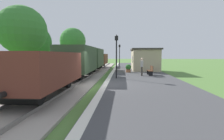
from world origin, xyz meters
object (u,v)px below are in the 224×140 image
(person_waiting, at_px, (142,66))
(potted_planter, at_px, (128,68))
(station_hut, at_px, (144,59))
(lamp_post_near, at_px, (116,48))
(bench_near_hut, at_px, (151,70))
(bench_down_platform, at_px, (140,64))
(lamp_post_far, at_px, (120,51))
(freight_train, at_px, (86,61))
(tree_trackside_far, at_px, (34,42))
(tree_field_distant, at_px, (73,47))
(tree_field_left, at_px, (73,41))
(tree_trackside_mid, at_px, (22,30))

(person_waiting, xyz_separation_m, potted_planter, (-1.18, 3.09, -0.46))
(station_hut, relative_size, lamp_post_near, 1.57)
(bench_near_hut, relative_size, potted_planter, 1.64)
(bench_down_platform, height_order, potted_planter, potted_planter)
(bench_near_hut, xyz_separation_m, bench_down_platform, (0.00, 10.62, 0.00))
(person_waiting, height_order, lamp_post_far, lamp_post_far)
(freight_train, relative_size, potted_planter, 28.38)
(station_hut, xyz_separation_m, tree_trackside_far, (-14.03, -1.64, 2.15))
(person_waiting, bearing_deg, tree_field_distant, -47.41)
(bench_down_platform, bearing_deg, lamp_post_far, -175.94)
(lamp_post_near, bearing_deg, tree_field_left, 118.57)
(potted_planter, bearing_deg, tree_field_distant, 123.04)
(bench_near_hut, bearing_deg, tree_trackside_far, 163.58)
(bench_down_platform, distance_m, potted_planter, 8.39)
(bench_near_hut, relative_size, tree_trackside_mid, 0.24)
(station_hut, relative_size, tree_field_left, 0.84)
(tree_field_left, bearing_deg, tree_trackside_far, -106.36)
(station_hut, bearing_deg, lamp_post_far, 125.88)
(lamp_post_far, distance_m, tree_trackside_mid, 15.75)
(person_waiting, distance_m, tree_trackside_mid, 10.74)
(lamp_post_far, bearing_deg, bench_near_hut, -72.59)
(bench_near_hut, relative_size, lamp_post_near, 0.41)
(station_hut, bearing_deg, lamp_post_near, -112.35)
(bench_down_platform, height_order, tree_trackside_far, tree_trackside_far)
(lamp_post_near, bearing_deg, lamp_post_far, 90.00)
(freight_train, bearing_deg, tree_field_left, 112.75)
(station_hut, relative_size, bench_down_platform, 3.87)
(station_hut, height_order, tree_trackside_mid, tree_trackside_mid)
(potted_planter, relative_size, tree_trackside_mid, 0.15)
(bench_near_hut, relative_size, tree_trackside_far, 0.25)
(tree_field_left, height_order, tree_field_distant, tree_field_left)
(tree_trackside_far, xyz_separation_m, tree_field_distant, (0.24, 16.22, 0.16))
(lamp_post_far, relative_size, tree_field_distant, 0.65)
(bench_near_hut, xyz_separation_m, person_waiting, (-0.91, -0.59, 0.46))
(person_waiting, relative_size, tree_field_distant, 0.30)
(bench_near_hut, height_order, bench_down_platform, same)
(lamp_post_far, xyz_separation_m, tree_field_left, (-8.18, 2.19, 1.84))
(freight_train, height_order, person_waiting, freight_train)
(lamp_post_near, bearing_deg, freight_train, 132.83)
(potted_planter, xyz_separation_m, tree_field_distant, (-11.59, 17.82, 3.24))
(lamp_post_near, distance_m, tree_trackside_far, 12.55)
(freight_train, distance_m, person_waiting, 6.09)
(tree_trackside_mid, bearing_deg, tree_field_left, 92.14)
(freight_train, relative_size, tree_trackside_far, 4.33)
(station_hut, distance_m, tree_trackside_mid, 14.46)
(person_waiting, bearing_deg, potted_planter, -57.92)
(station_hut, distance_m, person_waiting, 6.43)
(tree_field_left, bearing_deg, potted_planter, -47.17)
(potted_planter, height_order, tree_field_distant, tree_field_distant)
(bench_down_platform, height_order, tree_field_left, tree_field_left)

